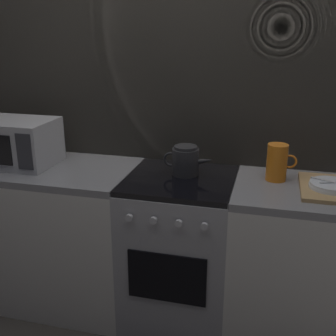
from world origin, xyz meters
TOP-DOWN VIEW (x-y plane):
  - ground_plane at (0.00, 0.00)m, footprint 8.00×8.00m
  - back_wall at (0.00, 0.32)m, footprint 3.60×0.05m
  - counter_left at (-0.90, 0.00)m, footprint 1.20×0.60m
  - stove_unit at (-0.00, -0.00)m, footprint 0.60×0.63m
  - microwave at (-1.01, -0.00)m, footprint 0.46×0.35m
  - kettle at (0.02, 0.06)m, footprint 0.28×0.15m
  - pitcher at (0.51, 0.09)m, footprint 0.16×0.11m
  - dish_pile at (0.78, 0.00)m, footprint 0.30×0.40m

SIDE VIEW (x-z plane):
  - ground_plane at x=0.00m, z-range 0.00..0.00m
  - stove_unit at x=0.00m, z-range 0.00..0.90m
  - counter_left at x=-0.90m, z-range 0.00..0.90m
  - dish_pile at x=0.78m, z-range 0.89..0.95m
  - kettle at x=0.02m, z-range 0.90..1.06m
  - pitcher at x=0.51m, z-range 0.90..1.10m
  - microwave at x=-1.01m, z-range 0.90..1.17m
  - back_wall at x=0.00m, z-range 0.00..2.40m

